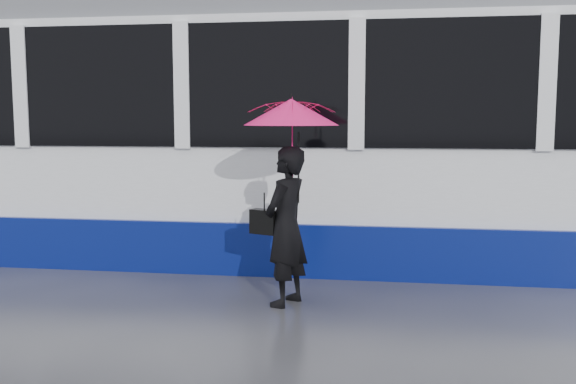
# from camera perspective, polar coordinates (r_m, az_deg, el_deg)

# --- Properties ---
(ground) EXTENTS (90.00, 90.00, 0.00)m
(ground) POSITION_cam_1_polar(r_m,az_deg,el_deg) (6.46, -8.62, -9.95)
(ground) COLOR #2E2E34
(ground) RESTS_ON ground
(rails) EXTENTS (34.00, 1.51, 0.02)m
(rails) POSITION_cam_1_polar(r_m,az_deg,el_deg) (8.80, -3.77, -5.36)
(rails) COLOR #3F3D38
(rails) RESTS_ON ground
(woman) EXTENTS (0.55, 0.67, 1.56)m
(woman) POSITION_cam_1_polar(r_m,az_deg,el_deg) (6.26, -0.17, -3.07)
(woman) COLOR black
(woman) RESTS_ON ground
(umbrella) EXTENTS (1.19, 1.19, 1.05)m
(umbrella) POSITION_cam_1_polar(r_m,az_deg,el_deg) (6.16, 0.29, 5.47)
(umbrella) COLOR #FD159D
(umbrella) RESTS_ON ground
(handbag) EXTENTS (0.30, 0.21, 0.42)m
(handbag) POSITION_cam_1_polar(r_m,az_deg,el_deg) (6.31, -2.12, -2.65)
(handbag) COLOR black
(handbag) RESTS_ON ground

